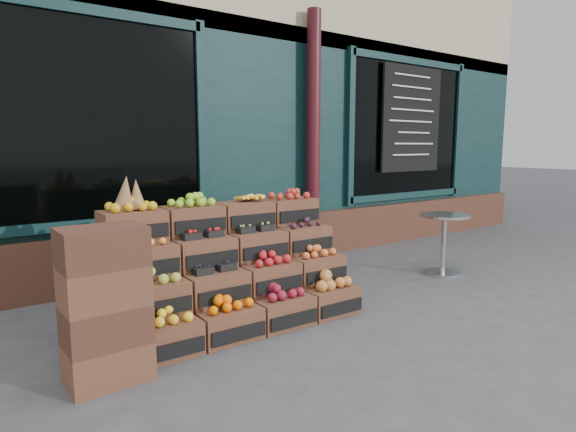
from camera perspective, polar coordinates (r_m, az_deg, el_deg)
ground at (r=4.29m, az=7.89°, el=-12.19°), size 60.00×60.00×0.00m
shop_facade at (r=8.51m, az=-17.25°, el=14.04°), size 12.00×6.24×4.80m
crate_display at (r=4.24m, az=-6.84°, el=-6.86°), size 2.05×1.03×1.27m
spare_crates at (r=3.28m, az=-20.84°, el=-9.90°), size 0.51×0.36×1.00m
bistro_table at (r=5.91m, az=17.98°, el=-2.37°), size 0.56×0.56×0.71m
shopkeeper at (r=5.85m, az=-20.18°, el=1.96°), size 0.73×0.56×1.80m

